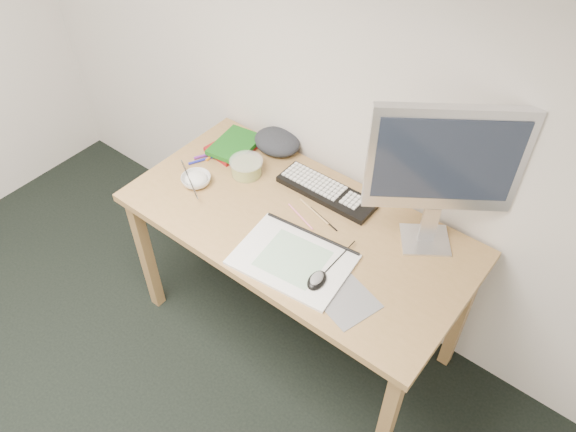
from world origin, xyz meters
name	(u,v)px	position (x,y,z in m)	size (l,w,h in m)	color
desk	(297,236)	(0.17, 1.43, 0.67)	(1.40, 0.70, 0.75)	#A9804D
mousepad	(346,300)	(0.54, 1.23, 0.75)	(0.20, 0.18, 0.00)	slate
sketchpad	(293,259)	(0.28, 1.26, 0.76)	(0.42, 0.30, 0.01)	white
keyboard	(327,192)	(0.17, 1.64, 0.76)	(0.43, 0.14, 0.03)	black
monitor	(444,164)	(0.62, 1.65, 1.13)	(0.45, 0.33, 0.61)	silver
mouse	(317,279)	(0.41, 1.23, 0.78)	(0.06, 0.10, 0.03)	black
rice_bowl	(196,180)	(-0.30, 1.35, 0.77)	(0.13, 0.13, 0.04)	white
chopsticks	(189,179)	(-0.31, 1.32, 0.79)	(0.02, 0.02, 0.25)	silver
fruit_tub	(246,167)	(-0.18, 1.53, 0.79)	(0.14, 0.14, 0.07)	#DDDA4E
book_red	(233,147)	(-0.34, 1.62, 0.76)	(0.16, 0.21, 0.02)	maroon
book_green	(235,145)	(-0.32, 1.62, 0.78)	(0.17, 0.23, 0.02)	#175E17
cloth_lump	(277,142)	(-0.18, 1.75, 0.79)	(0.18, 0.15, 0.08)	#282B30
pencil_pink	(301,216)	(0.17, 1.46, 0.75)	(0.01, 0.01, 0.17)	pink
pencil_tan	(314,211)	(0.19, 1.52, 0.75)	(0.01, 0.01, 0.18)	tan
pencil_black	(324,219)	(0.25, 1.51, 0.75)	(0.01, 0.01, 0.16)	black
marker_blue	(202,160)	(-0.39, 1.47, 0.76)	(0.01, 0.01, 0.13)	#1D23A0
marker_orange	(216,152)	(-0.38, 1.55, 0.76)	(0.01, 0.01, 0.14)	orange
marker_purple	(210,154)	(-0.39, 1.52, 0.76)	(0.01, 0.01, 0.14)	#742792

